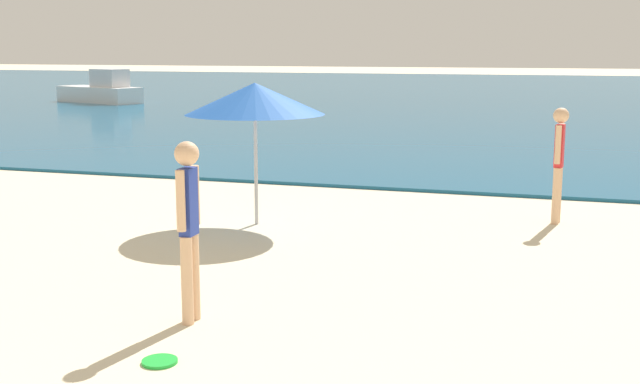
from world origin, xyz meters
TOP-DOWN VIEW (x-y plane):
  - water at (0.00, 42.82)m, footprint 160.00×60.00m
  - person_standing at (-1.10, 5.82)m, footprint 0.21×0.37m
  - frisbee at (-0.91, 4.88)m, footprint 0.28×0.28m
  - person_distant at (1.91, 11.01)m, footprint 0.21×0.37m
  - boat_near at (-17.42, 30.03)m, footprint 4.48×2.76m
  - beach_umbrella at (-2.04, 9.70)m, footprint 1.89×1.89m

SIDE VIEW (x-z plane):
  - frisbee at x=-0.91m, z-range 0.00..0.03m
  - water at x=0.00m, z-range 0.00..0.06m
  - boat_near at x=-17.42m, z-range -0.16..1.29m
  - person_distant at x=1.91m, z-range 0.11..1.71m
  - person_standing at x=-1.10m, z-range 0.11..1.72m
  - beach_umbrella at x=-2.04m, z-range 0.76..2.70m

